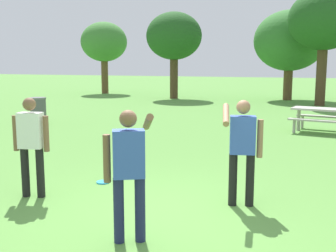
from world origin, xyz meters
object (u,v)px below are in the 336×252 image
(person_bystander, at_px, (129,166))
(person_thrower, at_px, (31,141))
(person_catcher, at_px, (242,145))
(tree_tall_left, at_px, (104,43))
(tree_slender_mid, at_px, (324,21))
(picnic_table_far, at_px, (320,115))
(tree_broad_center, at_px, (174,37))
(trash_can_further_along, at_px, (38,111))
(tree_far_right, at_px, (290,41))
(frisbee, at_px, (103,182))

(person_bystander, bearing_deg, person_thrower, 156.78)
(person_catcher, bearing_deg, tree_tall_left, 124.79)
(person_catcher, bearing_deg, tree_slender_mid, 87.29)
(picnic_table_far, height_order, tree_broad_center, tree_broad_center)
(person_bystander, xyz_separation_m, trash_can_further_along, (-7.58, 7.75, -0.48))
(person_bystander, height_order, tree_far_right, tree_far_right)
(person_bystander, relative_size, trash_can_further_along, 1.71)
(tree_far_right, bearing_deg, picnic_table_far, -79.93)
(person_thrower, height_order, picnic_table_far, person_thrower)
(frisbee, distance_m, tree_tall_left, 23.29)
(trash_can_further_along, bearing_deg, tree_tall_left, 110.94)
(person_thrower, relative_size, tree_tall_left, 0.32)
(person_bystander, distance_m, tree_slender_mid, 18.68)
(tree_far_right, distance_m, tree_slender_mid, 3.61)
(picnic_table_far, height_order, tree_tall_left, tree_tall_left)
(person_catcher, xyz_separation_m, tree_far_right, (-1.12, 19.48, 2.51))
(person_thrower, distance_m, tree_tall_left, 23.81)
(frisbee, bearing_deg, tree_slender_mid, 78.18)
(tree_tall_left, height_order, tree_broad_center, tree_broad_center)
(tree_broad_center, bearing_deg, frisbee, -73.56)
(frisbee, bearing_deg, tree_broad_center, 106.44)
(frisbee, distance_m, tree_slender_mid, 17.12)
(person_catcher, relative_size, person_bystander, 1.00)
(person_thrower, bearing_deg, picnic_table_far, 63.57)
(trash_can_further_along, distance_m, tree_broad_center, 12.43)
(frisbee, bearing_deg, tree_far_right, 85.53)
(person_catcher, xyz_separation_m, tree_slender_mid, (0.78, 16.51, 3.34))
(picnic_table_far, distance_m, tree_far_right, 12.27)
(picnic_table_far, xyz_separation_m, tree_tall_left, (-15.03, 12.50, 3.09))
(person_thrower, bearing_deg, tree_far_right, 83.91)
(person_thrower, xyz_separation_m, tree_tall_left, (-10.78, 21.05, 2.71))
(frisbee, relative_size, trash_can_further_along, 0.25)
(tree_far_right, bearing_deg, person_catcher, -86.72)
(person_thrower, relative_size, tree_far_right, 0.31)
(trash_can_further_along, xyz_separation_m, tree_broad_center, (0.78, 11.96, 3.30))
(picnic_table_far, relative_size, tree_slender_mid, 0.32)
(frisbee, xyz_separation_m, tree_far_right, (1.50, 19.18, 3.46))
(trash_can_further_along, xyz_separation_m, tree_slender_mid, (9.38, 10.54, 3.82))
(tree_broad_center, relative_size, tree_far_right, 1.00)
(tree_far_right, bearing_deg, person_thrower, -96.09)
(tree_tall_left, relative_size, tree_slender_mid, 0.87)
(tree_far_right, bearing_deg, tree_broad_center, -167.09)
(person_thrower, distance_m, tree_broad_center, 19.50)
(picnic_table_far, relative_size, tree_broad_center, 0.36)
(trash_can_further_along, bearing_deg, tree_broad_center, 86.26)
(picnic_table_far, bearing_deg, tree_broad_center, 130.76)
(person_catcher, bearing_deg, person_bystander, -120.03)
(person_catcher, distance_m, picnic_table_far, 7.81)
(person_catcher, height_order, tree_slender_mid, tree_slender_mid)
(person_catcher, height_order, frisbee, person_catcher)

